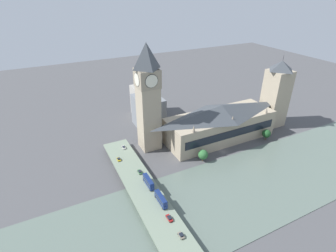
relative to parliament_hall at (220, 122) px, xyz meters
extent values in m
plane|color=#4C4C4F|center=(-17.03, 8.00, -13.73)|extent=(600.00, 600.00, 0.00)
cube|color=slate|center=(-53.07, 8.00, -13.58)|extent=(60.08, 360.00, 0.30)
cube|color=tan|center=(0.06, 0.00, -3.71)|extent=(28.18, 83.00, 20.05)
cube|color=black|center=(-14.18, 0.00, -2.71)|extent=(0.40, 76.36, 6.01)
pyramid|color=#3D4247|center=(0.06, 0.00, 10.13)|extent=(27.61, 81.34, 7.64)
cone|color=gray|center=(-13.03, -31.54, 8.81)|extent=(2.20, 2.20, 5.00)
cone|color=gray|center=(-13.03, 0.00, 8.81)|extent=(2.20, 2.20, 5.00)
cone|color=gray|center=(-13.03, 31.54, 8.81)|extent=(2.20, 2.20, 5.00)
cube|color=tan|center=(12.82, 52.13, 15.19)|extent=(13.26, 13.26, 57.85)
cube|color=gray|center=(12.82, 52.13, 38.15)|extent=(14.06, 14.06, 11.94)
cylinder|color=black|center=(6.01, 52.13, 38.15)|extent=(0.50, 8.87, 8.87)
cylinder|color=silver|center=(5.88, 52.13, 38.15)|extent=(0.62, 8.21, 8.21)
cylinder|color=black|center=(19.62, 52.13, 38.15)|extent=(0.50, 8.87, 8.87)
cylinder|color=silver|center=(19.76, 52.13, 38.15)|extent=(0.62, 8.21, 8.21)
cylinder|color=black|center=(12.82, 45.32, 38.15)|extent=(8.87, 0.50, 8.87)
cylinder|color=silver|center=(12.82, 45.19, 38.15)|extent=(8.21, 0.62, 8.21)
cylinder|color=black|center=(12.82, 58.94, 38.15)|extent=(8.87, 0.50, 8.87)
cylinder|color=silver|center=(12.82, 59.07, 38.15)|extent=(8.21, 0.62, 8.21)
pyramid|color=#383D42|center=(12.82, 52.13, 52.31)|extent=(13.53, 13.53, 16.38)
cube|color=tan|center=(0.06, -53.69, 9.48)|extent=(16.38, 16.38, 46.42)
pyramid|color=#3D4247|center=(0.06, -53.69, 36.37)|extent=(16.38, 16.38, 7.37)
cylinder|color=#333338|center=(0.06, -53.69, 42.06)|extent=(0.30, 0.30, 4.00)
cube|color=#5D6A59|center=(-53.07, 75.13, -11.98)|extent=(3.00, 14.22, 3.51)
cube|color=#5D6A59|center=(0.18, 75.13, -11.98)|extent=(3.00, 14.22, 3.51)
cube|color=gray|center=(-53.07, 75.13, -9.62)|extent=(152.17, 16.73, 1.20)
cube|color=navy|center=(-46.27, 70.93, -7.59)|extent=(11.06, 2.43, 1.96)
cube|color=black|center=(-46.27, 70.93, -7.20)|extent=(9.95, 2.49, 0.86)
cube|color=navy|center=(-46.27, 70.93, -5.47)|extent=(10.84, 2.43, 2.30)
cube|color=black|center=(-46.27, 70.93, -5.36)|extent=(9.95, 2.49, 1.10)
cube|color=navy|center=(-46.27, 70.93, -4.24)|extent=(10.72, 2.31, 0.16)
cylinder|color=black|center=(-41.65, 69.82, -8.46)|extent=(1.13, 0.28, 1.13)
cylinder|color=black|center=(-41.65, 72.04, -8.46)|extent=(1.13, 0.28, 1.13)
cylinder|color=black|center=(-50.78, 69.82, -8.46)|extent=(1.13, 0.28, 1.13)
cylinder|color=black|center=(-50.78, 72.04, -8.46)|extent=(1.13, 0.28, 1.13)
cube|color=navy|center=(-30.92, 71.42, -7.60)|extent=(11.05, 2.46, 2.02)
cube|color=black|center=(-30.92, 71.42, -7.20)|extent=(9.94, 2.52, 0.89)
cube|color=navy|center=(-30.92, 71.42, -5.41)|extent=(10.83, 2.46, 2.37)
cube|color=black|center=(-30.92, 71.42, -5.30)|extent=(9.94, 2.52, 1.14)
cube|color=navy|center=(-30.92, 71.42, -4.15)|extent=(10.72, 2.34, 0.16)
cylinder|color=black|center=(-26.22, 70.30, -8.51)|extent=(1.03, 0.28, 1.03)
cylinder|color=black|center=(-26.22, 72.54, -8.51)|extent=(1.03, 0.28, 1.03)
cylinder|color=black|center=(-35.52, 70.30, -8.51)|extent=(1.03, 0.28, 1.03)
cylinder|color=black|center=(-35.52, 72.54, -8.51)|extent=(1.03, 0.28, 1.03)
cube|color=slate|center=(-69.00, 71.64, -8.47)|extent=(3.85, 1.77, 0.66)
cube|color=black|center=(-69.11, 71.64, -7.84)|extent=(2.00, 1.59, 0.59)
cylinder|color=black|center=(-67.52, 70.84, -8.71)|extent=(0.63, 0.22, 0.63)
cylinder|color=black|center=(-67.52, 72.44, -8.71)|extent=(0.63, 0.22, 0.63)
cylinder|color=black|center=(-70.48, 70.84, -8.71)|extent=(0.63, 0.22, 0.63)
cylinder|color=black|center=(-70.48, 72.44, -8.71)|extent=(0.63, 0.22, 0.63)
cube|color=silver|center=(12.14, 71.87, -8.47)|extent=(4.36, 1.80, 0.62)
cube|color=black|center=(12.01, 71.87, -7.94)|extent=(2.27, 1.62, 0.43)
cylinder|color=black|center=(13.84, 71.06, -8.68)|extent=(0.69, 0.22, 0.69)
cylinder|color=black|center=(13.84, 72.68, -8.68)|extent=(0.69, 0.22, 0.69)
cylinder|color=black|center=(10.45, 71.06, -8.68)|extent=(0.69, 0.22, 0.69)
cylinder|color=black|center=(10.45, 72.68, -8.68)|extent=(0.69, 0.22, 0.69)
cube|color=gold|center=(0.03, 79.22, -8.50)|extent=(4.11, 1.87, 0.59)
cube|color=black|center=(-0.10, 79.22, -7.92)|extent=(2.14, 1.68, 0.57)
cylinder|color=black|center=(1.64, 78.37, -8.71)|extent=(0.63, 0.22, 0.63)
cylinder|color=black|center=(1.64, 80.06, -8.71)|extent=(0.63, 0.22, 0.63)
cylinder|color=black|center=(-1.58, 78.37, -8.71)|extent=(0.63, 0.22, 0.63)
cylinder|color=black|center=(-1.58, 80.06, -8.71)|extent=(0.63, 0.22, 0.63)
cube|color=#2D5638|center=(-18.23, 71.72, -8.47)|extent=(4.17, 1.86, 0.66)
cube|color=black|center=(-18.36, 71.72, -7.91)|extent=(2.17, 1.67, 0.45)
cylinder|color=black|center=(-16.59, 70.88, -8.71)|extent=(0.63, 0.22, 0.63)
cylinder|color=black|center=(-16.59, 72.56, -8.71)|extent=(0.63, 0.22, 0.63)
cylinder|color=black|center=(-19.88, 70.88, -8.71)|extent=(0.63, 0.22, 0.63)
cylinder|color=black|center=(-19.88, 72.56, -8.71)|extent=(0.63, 0.22, 0.63)
cube|color=maroon|center=(-57.80, 71.93, -8.45)|extent=(4.67, 1.83, 0.65)
cube|color=black|center=(-57.94, 71.93, -7.87)|extent=(2.43, 1.64, 0.52)
cylinder|color=black|center=(-55.95, 71.11, -8.68)|extent=(0.69, 0.22, 0.69)
cylinder|color=black|center=(-55.95, 72.76, -8.68)|extent=(0.69, 0.22, 0.69)
cylinder|color=black|center=(-59.66, 71.11, -8.68)|extent=(0.69, 0.22, 0.69)
cylinder|color=black|center=(-59.66, 72.76, -8.68)|extent=(0.69, 0.22, 0.69)
cube|color=slate|center=(42.26, 40.41, -0.79)|extent=(26.53, 20.33, 25.89)
cube|color=#A39E93|center=(63.70, 34.86, -0.38)|extent=(21.30, 19.97, 26.72)
cylinder|color=brown|center=(-19.81, 27.55, -12.53)|extent=(0.70, 0.70, 2.41)
sphere|color=#2D6633|center=(-19.81, 27.55, -8.51)|extent=(6.61, 6.61, 6.61)
cylinder|color=brown|center=(-18.20, -30.33, -12.27)|extent=(0.70, 0.70, 2.93)
sphere|color=#1E4C23|center=(-18.20, -30.33, -8.12)|extent=(6.31, 6.31, 6.31)
camera|label=1|loc=(-137.90, 112.70, 90.46)|focal=28.00mm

